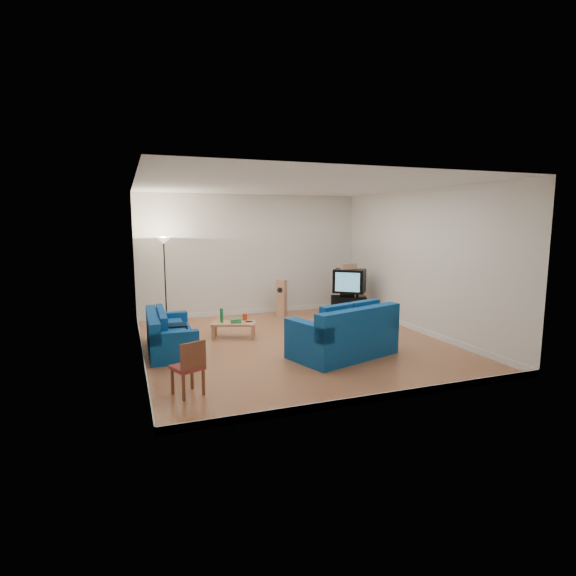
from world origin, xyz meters
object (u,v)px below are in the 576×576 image
object	(u,v)px
sofa_three_seat	(168,337)
tv_stand	(348,307)
coffee_table	(234,325)
television	(349,281)
sofa_loveseat	(345,337)

from	to	relation	value
sofa_three_seat	tv_stand	world-z (taller)	sofa_three_seat
sofa_three_seat	coffee_table	bearing A→B (deg)	111.38
television	tv_stand	bearing A→B (deg)	162.21
sofa_three_seat	television	distance (m)	5.06
sofa_three_seat	television	xyz separation A→B (m)	(4.76, 1.56, 0.69)
tv_stand	television	distance (m)	0.69
tv_stand	television	size ratio (longest dim) A/B	0.93
sofa_three_seat	tv_stand	xyz separation A→B (m)	(4.75, 1.58, -0.00)
sofa_three_seat	television	world-z (taller)	television
sofa_three_seat	television	bearing A→B (deg)	109.16
coffee_table	television	xyz separation A→B (m)	(3.34, 1.03, 0.67)
tv_stand	sofa_three_seat	bearing A→B (deg)	-138.61
television	coffee_table	bearing A→B (deg)	-124.75
sofa_loveseat	sofa_three_seat	bearing A→B (deg)	136.28
sofa_three_seat	sofa_loveseat	xyz separation A→B (m)	(3.06, -1.51, 0.09)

